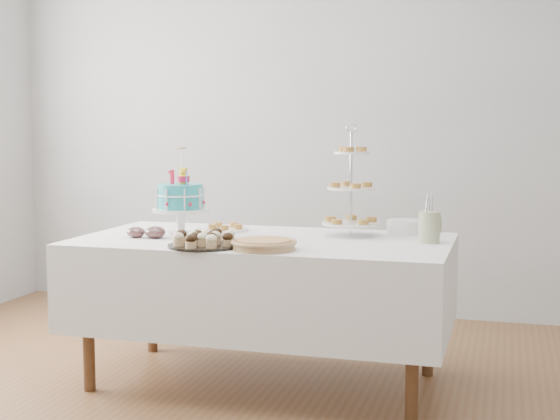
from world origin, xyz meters
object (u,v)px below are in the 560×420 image
(tiered_stand, at_px, (351,189))
(jam_bowl_b, at_px, (136,232))
(table, at_px, (264,282))
(pie, at_px, (264,244))
(cupcake_tray, at_px, (204,239))
(plate_stack, at_px, (405,227))
(utensil_pitcher, at_px, (429,226))
(birthday_cake, at_px, (181,211))
(jam_bowl_a, at_px, (155,233))
(pastry_plate, at_px, (225,228))

(tiered_stand, xyz_separation_m, jam_bowl_b, (-1.06, -0.39, -0.22))
(table, xyz_separation_m, tiered_stand, (0.41, 0.24, 0.48))
(pie, relative_size, jam_bowl_b, 3.24)
(cupcake_tray, xyz_separation_m, plate_stack, (0.87, 0.74, -0.00))
(jam_bowl_b, bearing_deg, utensil_pitcher, 9.24)
(cupcake_tray, distance_m, plate_stack, 1.14)
(birthday_cake, height_order, plate_stack, birthday_cake)
(table, xyz_separation_m, pie, (0.12, -0.36, 0.26))
(tiered_stand, xyz_separation_m, jam_bowl_a, (-0.96, -0.38, -0.22))
(birthday_cake, relative_size, pastry_plate, 1.81)
(birthday_cake, distance_m, jam_bowl_a, 0.20)
(cupcake_tray, bearing_deg, jam_bowl_b, 156.78)
(plate_stack, distance_m, jam_bowl_b, 1.44)
(jam_bowl_a, bearing_deg, tiered_stand, 21.82)
(tiered_stand, bearing_deg, plate_stack, 30.56)
(plate_stack, xyz_separation_m, pastry_plate, (-0.98, -0.16, -0.02))
(birthday_cake, bearing_deg, utensil_pitcher, 15.39)
(pastry_plate, xyz_separation_m, jam_bowl_a, (-0.25, -0.38, 0.01))
(jam_bowl_a, bearing_deg, pastry_plate, 57.21)
(cupcake_tray, xyz_separation_m, jam_bowl_a, (-0.36, 0.20, -0.01))
(jam_bowl_a, distance_m, jam_bowl_b, 0.11)
(pie, distance_m, utensil_pitcher, 0.85)
(pie, distance_m, jam_bowl_b, 0.79)
(cupcake_tray, bearing_deg, table, 61.74)
(table, bearing_deg, cupcake_tray, -118.26)
(table, distance_m, tiered_stand, 0.67)
(pie, relative_size, jam_bowl_a, 2.93)
(tiered_stand, bearing_deg, pie, -116.61)
(birthday_cake, relative_size, jam_bowl_a, 4.37)
(cupcake_tray, xyz_separation_m, utensil_pitcher, (1.03, 0.44, 0.05))
(cupcake_tray, height_order, jam_bowl_a, cupcake_tray)
(cupcake_tray, height_order, plate_stack, cupcake_tray)
(birthday_cake, height_order, jam_bowl_a, birthday_cake)
(table, bearing_deg, utensil_pitcher, 6.14)
(pie, relative_size, pastry_plate, 1.21)
(jam_bowl_a, relative_size, jam_bowl_b, 1.11)
(cupcake_tray, distance_m, utensil_pitcher, 1.12)
(pastry_plate, xyz_separation_m, jam_bowl_b, (-0.35, -0.39, 0.01))
(table, relative_size, cupcake_tray, 5.44)
(table, height_order, utensil_pitcher, utensil_pitcher)
(table, xyz_separation_m, jam_bowl_b, (-0.65, -0.15, 0.25))
(birthday_cake, bearing_deg, jam_bowl_a, -105.26)
(pie, relative_size, tiered_stand, 0.52)
(pie, distance_m, jam_bowl_a, 0.69)
(plate_stack, distance_m, pastry_plate, 0.99)
(birthday_cake, relative_size, utensil_pitcher, 1.94)
(plate_stack, height_order, pastry_plate, plate_stack)
(pie, bearing_deg, plate_stack, 53.10)
(tiered_stand, bearing_deg, jam_bowl_a, -158.18)
(pie, bearing_deg, pastry_plate, 124.82)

